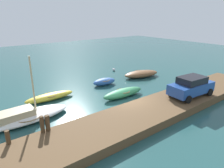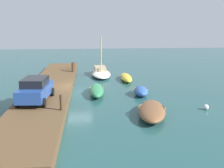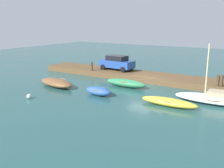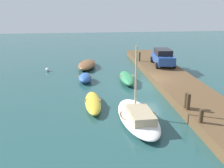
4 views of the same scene
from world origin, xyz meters
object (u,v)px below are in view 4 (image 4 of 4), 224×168
object	(u,v)px
dinghy_blue	(85,78)
mooring_post_mid_east	(186,100)
rowboat_green	(127,78)
marker_buoy	(47,70)
mooring_post_west	(201,116)
motorboat_brown	(87,65)
mooring_post_mid_west	(188,102)
rowboat_yellow	(93,103)
parked_car	(163,57)
sailboat_white	(138,116)
mooring_post_east	(140,57)

from	to	relation	value
dinghy_blue	mooring_post_mid_east	world-z (taller)	mooring_post_mid_east
rowboat_green	marker_buoy	xyz separation A→B (m)	(4.94, 7.81, -0.20)
mooring_post_west	mooring_post_mid_east	world-z (taller)	mooring_post_mid_east
motorboat_brown	mooring_post_mid_west	xyz separation A→B (m)	(-14.35, -6.03, 0.76)
motorboat_brown	mooring_post_west	world-z (taller)	mooring_post_west
rowboat_yellow	parked_car	distance (m)	12.41
parked_car	mooring_post_mid_east	bearing A→B (deg)	174.41
dinghy_blue	parked_car	bearing A→B (deg)	-64.56
sailboat_white	mooring_post_east	bearing A→B (deg)	-14.97
rowboat_yellow	mooring_post_mid_west	size ratio (longest dim) A/B	4.23
parked_car	mooring_post_mid_west	bearing A→B (deg)	174.66
mooring_post_east	sailboat_white	bearing A→B (deg)	167.42
mooring_post_mid_east	marker_buoy	size ratio (longest dim) A/B	2.57
motorboat_brown	dinghy_blue	distance (m)	5.35
rowboat_green	parked_car	size ratio (longest dim) A/B	1.03
rowboat_green	dinghy_blue	xyz separation A→B (m)	(0.58, 3.86, -0.01)
rowboat_yellow	sailboat_white	bearing A→B (deg)	-137.10
mooring_post_mid_west	motorboat_brown	bearing A→B (deg)	22.80
sailboat_white	rowboat_yellow	distance (m)	3.94
rowboat_yellow	mooring_post_mid_west	xyz separation A→B (m)	(-2.73, -5.93, 0.84)
mooring_post_mid_west	marker_buoy	size ratio (longest dim) A/B	2.67
mooring_post_east	marker_buoy	size ratio (longest dim) A/B	2.68
motorboat_brown	parked_car	bearing A→B (deg)	-93.29
mooring_post_mid_west	marker_buoy	world-z (taller)	mooring_post_mid_west
mooring_post_mid_east	marker_buoy	xyz separation A→B (m)	(13.04, 10.31, -0.94)
motorboat_brown	mooring_post_east	size ratio (longest dim) A/B	4.57
mooring_post_mid_west	marker_buoy	distance (m)	16.91
mooring_post_east	marker_buoy	distance (m)	10.40
mooring_post_east	mooring_post_mid_east	bearing A→B (deg)	180.00
mooring_post_mid_east	parked_car	xyz separation A→B (m)	(11.85, -2.03, 0.39)
motorboat_brown	rowboat_yellow	size ratio (longest dim) A/B	1.09
parked_car	marker_buoy	world-z (taller)	parked_car
mooring_post_west	mooring_post_mid_east	size ratio (longest dim) A/B	0.79
sailboat_white	dinghy_blue	size ratio (longest dim) A/B	2.33
rowboat_green	mooring_post_east	bearing A→B (deg)	-21.50
mooring_post_east	dinghy_blue	bearing A→B (deg)	130.39
rowboat_yellow	mooring_post_mid_west	distance (m)	6.58
mooring_post_west	sailboat_white	bearing A→B (deg)	61.84
mooring_post_west	marker_buoy	size ratio (longest dim) A/B	2.04
parked_car	motorboat_brown	bearing A→B (deg)	79.02
mooring_post_east	parked_car	bearing A→B (deg)	-137.78
parked_car	rowboat_green	bearing A→B (deg)	133.74
dinghy_blue	mooring_post_mid_west	distance (m)	11.05
mooring_post_mid_west	mooring_post_east	bearing A→B (deg)	0.00
mooring_post_mid_west	mooring_post_mid_east	world-z (taller)	mooring_post_mid_west
motorboat_brown	sailboat_white	world-z (taller)	sailboat_white
rowboat_green	rowboat_yellow	bearing A→B (deg)	150.07
motorboat_brown	dinghy_blue	size ratio (longest dim) A/B	1.79
motorboat_brown	mooring_post_mid_east	xyz separation A→B (m)	(-14.03, -6.03, 0.74)
dinghy_blue	mooring_post_west	distance (m)	12.64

